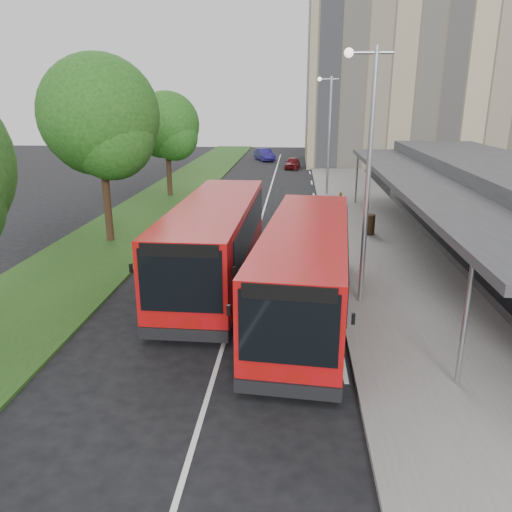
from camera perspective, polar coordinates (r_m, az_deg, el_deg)
The scene contains 17 objects.
ground at distance 15.46m, azimuth -3.12°, elevation -8.03°, with size 120.00×120.00×0.00m, color black.
pavement at distance 34.70m, azimuth 11.24°, elevation 6.22°, with size 5.00×80.00×0.15m, color slate.
grass_verge at distance 35.60m, azimuth -10.16°, elevation 6.52°, with size 5.00×80.00×0.10m, color #1E3F14.
lane_centre_line at distance 29.64m, azimuth 0.67°, elevation 4.52°, with size 0.12×70.00×0.01m, color silver.
kerb_dashes at distance 33.52m, azimuth 6.81°, elevation 5.92°, with size 0.12×56.00×0.01m.
office_block at distance 57.16m, azimuth 17.70°, elevation 19.06°, with size 22.00×12.00×18.00m, color tan.
station_building at distance 24.03m, azimuth 26.32°, elevation 4.60°, with size 7.70×26.00×4.00m.
tree_mid at distance 24.58m, azimuth -17.37°, elevation 14.30°, with size 5.41×5.41×8.69m.
tree_far at distance 36.06m, azimuth -10.16°, elevation 14.08°, with size 4.53×4.53×7.25m.
lamp_post_near at distance 16.09m, azimuth 12.49°, elevation 10.17°, with size 1.44×0.28×8.00m.
lamp_post_far at distance 35.94m, azimuth 8.25°, elevation 14.22°, with size 1.44×0.28×8.00m.
bus_main at distance 15.83m, azimuth 5.69°, elevation -1.57°, with size 3.55×10.56×2.94m.
bus_second at distance 18.66m, azimuth -4.65°, elevation 1.60°, with size 2.97×10.85×3.06m.
litter_bin at distance 25.70m, azimuth 12.80°, elevation 3.56°, with size 0.57×0.57×1.02m, color #392917.
bollard at distance 32.04m, azimuth 9.61°, elevation 6.37°, with size 0.15×0.15×0.92m, color orange.
car_near at distance 50.90m, azimuth 4.20°, elevation 10.57°, with size 1.34×3.33×1.14m, color #4F0B0F.
car_far at distance 57.60m, azimuth 0.97°, elevation 11.51°, with size 1.41×4.05×1.33m, color navy.
Camera 1 is at (1.93, -13.82, 6.65)m, focal length 35.00 mm.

